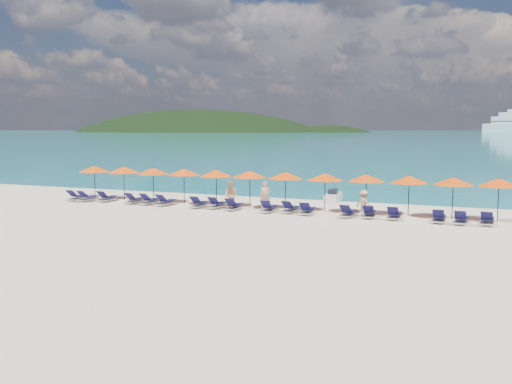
% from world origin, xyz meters
% --- Properties ---
extents(ground, '(1400.00, 1400.00, 0.00)m').
position_xyz_m(ground, '(0.00, 0.00, 0.00)').
color(ground, beige).
extents(sea, '(1600.00, 1300.00, 0.01)m').
position_xyz_m(sea, '(0.00, 660.00, 0.01)').
color(sea, '#1FA9B2').
rests_on(sea, ground).
extents(headland_main, '(374.00, 242.00, 126.50)m').
position_xyz_m(headland_main, '(-300.00, 540.00, -38.00)').
color(headland_main, black).
rests_on(headland_main, ground).
extents(headland_small, '(162.00, 126.00, 85.50)m').
position_xyz_m(headland_small, '(-150.00, 560.00, -35.00)').
color(headland_small, black).
rests_on(headland_small, ground).
extents(jetski, '(0.95, 2.26, 0.79)m').
position_xyz_m(jetski, '(2.67, 9.67, 0.32)').
color(jetski, silver).
rests_on(jetski, ground).
extents(beachgoer_a, '(0.73, 0.60, 1.71)m').
position_xyz_m(beachgoer_a, '(0.12, 4.11, 0.86)').
color(beachgoer_a, tan).
rests_on(beachgoer_a, ground).
extents(beachgoer_b, '(0.93, 0.67, 1.73)m').
position_xyz_m(beachgoer_b, '(-1.84, 3.60, 0.86)').
color(beachgoer_b, tan).
rests_on(beachgoer_b, ground).
extents(beachgoer_c, '(1.02, 0.74, 1.44)m').
position_xyz_m(beachgoer_c, '(5.83, 4.22, 0.72)').
color(beachgoer_c, tan).
rests_on(beachgoer_c, ground).
extents(umbrella_0, '(2.10, 2.10, 2.28)m').
position_xyz_m(umbrella_0, '(-12.65, 4.93, 2.02)').
color(umbrella_0, black).
rests_on(umbrella_0, ground).
extents(umbrella_1, '(2.10, 2.10, 2.28)m').
position_xyz_m(umbrella_1, '(-10.37, 5.08, 2.02)').
color(umbrella_1, black).
rests_on(umbrella_1, ground).
extents(umbrella_2, '(2.10, 2.10, 2.28)m').
position_xyz_m(umbrella_2, '(-7.94, 4.86, 2.02)').
color(umbrella_2, black).
rests_on(umbrella_2, ground).
extents(umbrella_3, '(2.10, 2.10, 2.28)m').
position_xyz_m(umbrella_3, '(-5.75, 4.97, 2.02)').
color(umbrella_3, black).
rests_on(umbrella_3, ground).
extents(umbrella_4, '(2.10, 2.10, 2.28)m').
position_xyz_m(umbrella_4, '(-3.42, 4.87, 2.02)').
color(umbrella_4, black).
rests_on(umbrella_4, ground).
extents(umbrella_5, '(2.10, 2.10, 2.28)m').
position_xyz_m(umbrella_5, '(-1.24, 5.01, 2.02)').
color(umbrella_5, black).
rests_on(umbrella_5, ground).
extents(umbrella_6, '(2.10, 2.10, 2.28)m').
position_xyz_m(umbrella_6, '(1.06, 4.93, 2.02)').
color(umbrella_6, black).
rests_on(umbrella_6, ground).
extents(umbrella_7, '(2.10, 2.10, 2.28)m').
position_xyz_m(umbrella_7, '(3.45, 4.91, 2.02)').
color(umbrella_7, black).
rests_on(umbrella_7, ground).
extents(umbrella_8, '(2.10, 2.10, 2.28)m').
position_xyz_m(umbrella_8, '(5.75, 5.13, 2.02)').
color(umbrella_8, black).
rests_on(umbrella_8, ground).
extents(umbrella_9, '(2.10, 2.10, 2.28)m').
position_xyz_m(umbrella_9, '(8.08, 5.06, 2.02)').
color(umbrella_9, black).
rests_on(umbrella_9, ground).
extents(umbrella_10, '(2.10, 2.10, 2.28)m').
position_xyz_m(umbrella_10, '(10.34, 4.96, 2.02)').
color(umbrella_10, black).
rests_on(umbrella_10, ground).
extents(umbrella_11, '(2.10, 2.10, 2.28)m').
position_xyz_m(umbrella_11, '(12.54, 5.05, 2.02)').
color(umbrella_11, black).
rests_on(umbrella_11, ground).
extents(lounger_0, '(0.64, 1.71, 0.66)m').
position_xyz_m(lounger_0, '(-13.10, 3.65, 0.24)').
color(lounger_0, silver).
rests_on(lounger_0, ground).
extents(lounger_1, '(0.71, 1.73, 0.66)m').
position_xyz_m(lounger_1, '(-12.13, 3.57, 0.24)').
color(lounger_1, silver).
rests_on(lounger_1, ground).
extents(lounger_2, '(0.64, 1.71, 0.66)m').
position_xyz_m(lounger_2, '(-10.89, 3.95, 0.24)').
color(lounger_2, silver).
rests_on(lounger_2, ground).
extents(lounger_3, '(0.69, 1.72, 0.66)m').
position_xyz_m(lounger_3, '(-8.66, 3.82, 0.24)').
color(lounger_3, silver).
rests_on(lounger_3, ground).
extents(lounger_4, '(0.79, 1.75, 0.66)m').
position_xyz_m(lounger_4, '(-7.53, 3.84, 0.24)').
color(lounger_4, silver).
rests_on(lounger_4, ground).
extents(lounger_5, '(0.73, 1.74, 0.66)m').
position_xyz_m(lounger_5, '(-6.36, 3.80, 0.24)').
color(lounger_5, silver).
rests_on(lounger_5, ground).
extents(lounger_6, '(0.63, 1.71, 0.66)m').
position_xyz_m(lounger_6, '(-3.98, 3.73, 0.24)').
color(lounger_6, silver).
rests_on(lounger_6, ground).
extents(lounger_7, '(0.71, 1.73, 0.66)m').
position_xyz_m(lounger_7, '(-2.85, 3.89, 0.24)').
color(lounger_7, silver).
rests_on(lounger_7, ground).
extents(lounger_8, '(0.67, 1.72, 0.66)m').
position_xyz_m(lounger_8, '(-1.64, 3.63, 0.24)').
color(lounger_8, silver).
rests_on(lounger_8, ground).
extents(lounger_9, '(0.68, 1.72, 0.66)m').
position_xyz_m(lounger_9, '(0.58, 3.56, 0.24)').
color(lounger_9, silver).
rests_on(lounger_9, ground).
extents(lounger_10, '(0.73, 1.74, 0.66)m').
position_xyz_m(lounger_10, '(1.78, 3.87, 0.24)').
color(lounger_10, silver).
rests_on(lounger_10, ground).
extents(lounger_11, '(0.71, 1.73, 0.66)m').
position_xyz_m(lounger_11, '(2.82, 3.64, 0.24)').
color(lounger_11, silver).
rests_on(lounger_11, ground).
extents(lounger_12, '(0.75, 1.74, 0.66)m').
position_xyz_m(lounger_12, '(5.14, 3.60, 0.24)').
color(lounger_12, silver).
rests_on(lounger_12, ground).
extents(lounger_13, '(0.75, 1.74, 0.66)m').
position_xyz_m(lounger_13, '(6.23, 3.82, 0.24)').
color(lounger_13, silver).
rests_on(lounger_13, ground).
extents(lounger_14, '(0.63, 1.70, 0.66)m').
position_xyz_m(lounger_14, '(7.55, 3.81, 0.24)').
color(lounger_14, silver).
rests_on(lounger_14, ground).
extents(lounger_15, '(0.63, 1.70, 0.66)m').
position_xyz_m(lounger_15, '(9.80, 3.64, 0.24)').
color(lounger_15, silver).
rests_on(lounger_15, ground).
extents(lounger_16, '(0.71, 1.73, 0.66)m').
position_xyz_m(lounger_16, '(10.87, 3.61, 0.24)').
color(lounger_16, silver).
rests_on(lounger_16, ground).
extents(lounger_17, '(0.71, 1.73, 0.66)m').
position_xyz_m(lounger_17, '(12.07, 3.79, 0.24)').
color(lounger_17, silver).
rests_on(lounger_17, ground).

